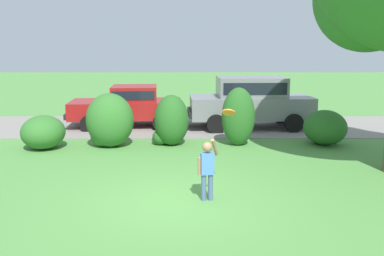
# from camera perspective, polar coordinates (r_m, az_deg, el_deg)

# --- Properties ---
(ground_plane) EXTENTS (80.00, 80.00, 0.00)m
(ground_plane) POSITION_cam_1_polar(r_m,az_deg,el_deg) (8.66, -2.10, -9.88)
(ground_plane) COLOR #518E42
(driveway_strip) EXTENTS (28.00, 4.40, 0.02)m
(driveway_strip) POSITION_cam_1_polar(r_m,az_deg,el_deg) (16.30, -1.08, 0.26)
(driveway_strip) COLOR gray
(driveway_strip) RESTS_ON ground
(shrub_near_tree) EXTENTS (1.30, 1.41, 1.02)m
(shrub_near_tree) POSITION_cam_1_polar(r_m,az_deg,el_deg) (13.51, -19.41, -0.53)
(shrub_near_tree) COLOR #33702B
(shrub_near_tree) RESTS_ON ground
(shrub_centre_left) EXTENTS (1.46, 1.32, 1.66)m
(shrub_centre_left) POSITION_cam_1_polar(r_m,az_deg,el_deg) (13.20, -11.09, 0.82)
(shrub_centre_left) COLOR #33702B
(shrub_centre_left) RESTS_ON ground
(shrub_centre) EXTENTS (1.15, 1.14, 1.58)m
(shrub_centre) POSITION_cam_1_polar(r_m,az_deg,el_deg) (13.19, -2.85, 0.90)
(shrub_centre) COLOR #286023
(shrub_centre) RESTS_ON ground
(shrub_centre_right) EXTENTS (1.03, 0.87, 1.82)m
(shrub_centre_right) POSITION_cam_1_polar(r_m,az_deg,el_deg) (13.19, 6.30, 1.54)
(shrub_centre_right) COLOR #286023
(shrub_centre_right) RESTS_ON ground
(shrub_far_end) EXTENTS (1.34, 1.46, 1.09)m
(shrub_far_end) POSITION_cam_1_polar(r_m,az_deg,el_deg) (13.91, 17.55, 0.07)
(shrub_far_end) COLOR #286023
(shrub_far_end) RESTS_ON ground
(parked_sedan) EXTENTS (4.52, 2.34, 1.56)m
(parked_sedan) POSITION_cam_1_polar(r_m,az_deg,el_deg) (16.36, -8.47, 3.15)
(parked_sedan) COLOR maroon
(parked_sedan) RESTS_ON ground
(parked_suv) EXTENTS (4.78, 2.27, 1.92)m
(parked_suv) POSITION_cam_1_polar(r_m,az_deg,el_deg) (16.00, 7.97, 3.81)
(parked_suv) COLOR gray
(parked_suv) RESTS_ON ground
(child_thrower) EXTENTS (0.43, 0.30, 1.29)m
(child_thrower) POSITION_cam_1_polar(r_m,az_deg,el_deg) (8.50, 2.10, -5.17)
(child_thrower) COLOR #4C608C
(child_thrower) RESTS_ON ground
(frisbee) EXTENTS (0.30, 0.25, 0.22)m
(frisbee) POSITION_cam_1_polar(r_m,az_deg,el_deg) (8.78, 5.01, 2.11)
(frisbee) COLOR orange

